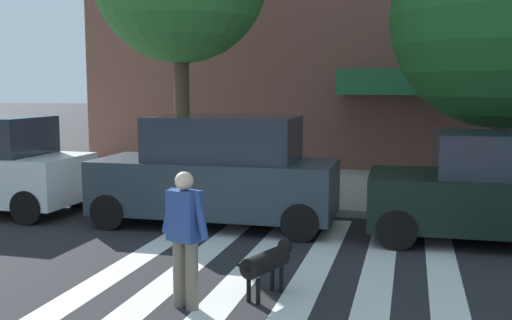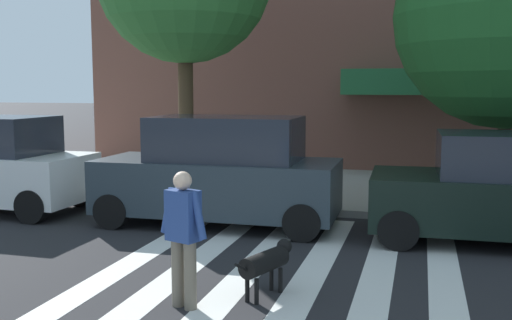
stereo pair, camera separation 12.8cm
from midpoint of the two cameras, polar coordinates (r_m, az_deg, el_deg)
The scene contains 5 objects.
sidewalk_far at distance 15.16m, azimuth 6.93°, elevation -2.69°, with size 80.00×6.00×0.15m, color #A19F97.
parked_car_behind_first at distance 11.27m, azimuth -4.04°, elevation -1.24°, with size 4.56×1.93×2.06m.
street_tree_middle at distance 12.81m, azimuth 22.46°, elevation 12.64°, with size 4.42×4.42×6.05m.
pedestrian_dog_walker at distance 7.10m, azimuth -7.32°, elevation -6.82°, with size 0.69×0.36×1.64m.
dog_on_leash at distance 7.56m, azimuth 0.66°, elevation -9.67°, with size 0.54×1.11×0.65m.
Camera 1 is at (1.92, 1.15, 2.62)m, focal length 41.87 mm.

